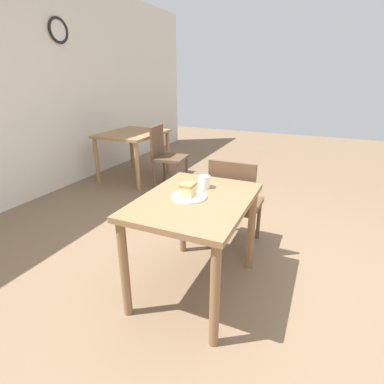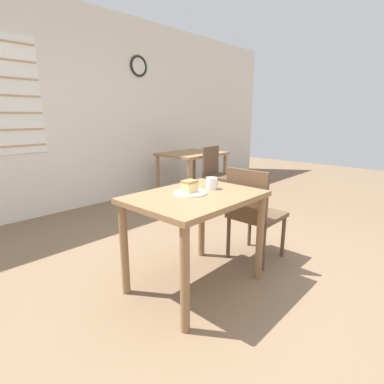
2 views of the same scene
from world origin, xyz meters
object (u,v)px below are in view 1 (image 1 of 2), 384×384
Objects in this scene: dining_table_near at (195,214)px; dining_table_far at (133,139)px; coffee_mug at (205,182)px; chair_far_corner at (166,154)px; cake_slice at (188,190)px; chair_near_window at (234,201)px; plate at (189,197)px.

dining_table_near reaches higher than dining_table_far.
dining_table_far is 2.66m from coffee_mug.
dining_table_near is 1.11× the size of chair_far_corner.
cake_slice is 0.23m from coffee_mug.
chair_far_corner is (1.28, 1.41, 0.00)m from chair_near_window.
chair_near_window is 1.91m from chair_far_corner.
chair_far_corner reaches higher than coffee_mug.
coffee_mug is (-1.83, -1.91, 0.17)m from dining_table_far.
dining_table_far is at bearing 42.51° from plate.
chair_far_corner is (1.97, 1.32, -0.16)m from dining_table_near.
dining_table_near is 0.71m from chair_near_window.
chair_near_window is at bearing -124.00° from dining_table_far.
cake_slice reaches higher than dining_table_far.
chair_near_window is 9.27× the size of coffee_mug.
cake_slice is at bearing 98.01° from dining_table_near.
chair_far_corner is 3.54× the size of plate.
chair_near_window reaches higher than dining_table_near.
cake_slice reaches higher than plate.
dining_table_far is 4.04× the size of plate.
plate is at bearing 173.90° from coffee_mug.
dining_table_far is at bearing 42.40° from cake_slice.
dining_table_near is 1.11× the size of chair_near_window.
dining_table_near is 10.33× the size of coffee_mug.
cake_slice is at bearing -137.60° from dining_table_far.
chair_far_corner is at bearing -97.62° from dining_table_far.
chair_far_corner is at bearing 36.62° from coffee_mug.
coffee_mug is (0.23, -0.02, 0.04)m from plate.
coffee_mug reaches higher than dining_table_near.
chair_near_window is 8.29× the size of cake_slice.
dining_table_far is at bearing 76.20° from chair_far_corner.
plate is at bearing 79.15° from chair_near_window.
plate is 0.05m from cake_slice.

